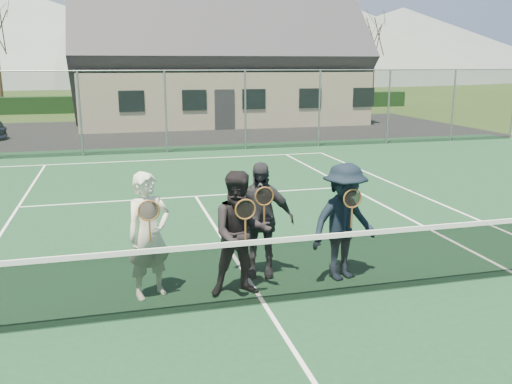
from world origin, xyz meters
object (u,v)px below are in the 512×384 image
clubhouse (218,50)px  tennis_net (264,269)px  player_a (149,235)px  player_b (241,234)px  player_c (260,219)px  player_d (344,222)px

clubhouse → tennis_net: bearing=-99.5°
player_a → player_b: (1.26, -0.26, -0.00)m
clubhouse → player_a: size_ratio=8.67×
player_b → tennis_net: bearing=-62.5°
player_a → player_c: (1.70, 0.38, -0.00)m
player_b → player_a: bearing=168.3°
tennis_net → player_c: bearing=78.4°
clubhouse → player_a: bearing=-103.2°
tennis_net → player_a: 1.67m
tennis_net → player_b: 0.62m
player_b → player_c: size_ratio=1.00×
player_b → player_d: size_ratio=1.00×
tennis_net → clubhouse: 24.57m
tennis_net → player_a: bearing=155.1°
tennis_net → player_a: size_ratio=6.49×
player_a → player_c: size_ratio=1.00×
player_a → player_b: bearing=-11.7°
player_a → player_b: 1.28m
clubhouse → player_c: size_ratio=8.67×
clubhouse → player_d: bearing=-96.3°
player_c → tennis_net: bearing=-101.6°
clubhouse → player_c: (-3.78, -22.93, -3.07)m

